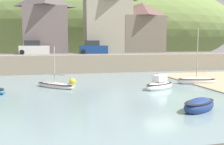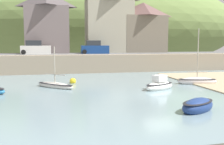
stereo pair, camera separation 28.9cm
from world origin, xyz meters
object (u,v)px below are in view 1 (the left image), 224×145
object	(u,v)px
waterfront_building_right	(141,27)
sailboat_far_left	(199,106)
waterfront_building_left	(45,21)
sailboat_white_hull	(55,85)
sailboat_nearest_shore	(196,81)
parked_car_near_slipway	(34,48)
parked_car_by_wall	(93,48)
sailboat_tall_mast	(159,85)
waterfront_building_centre	(107,19)
mooring_buoy	(72,81)

from	to	relation	value
waterfront_building_right	sailboat_far_left	bearing A→B (deg)	-102.70
waterfront_building_left	sailboat_far_left	world-z (taller)	waterfront_building_left
waterfront_building_left	waterfront_building_right	world-z (taller)	waterfront_building_left
sailboat_white_hull	sailboat_nearest_shore	bearing A→B (deg)	42.77
sailboat_white_hull	sailboat_far_left	bearing A→B (deg)	-5.84
parked_car_near_slipway	parked_car_by_wall	world-z (taller)	same
sailboat_nearest_shore	sailboat_tall_mast	size ratio (longest dim) A/B	1.64
sailboat_nearest_shore	parked_car_by_wall	xyz separation A→B (m)	(-7.66, 16.32, 2.91)
waterfront_building_right	sailboat_white_hull	xyz separation A→B (m)	(-15.11, -20.04, -6.46)
sailboat_nearest_shore	parked_car_near_slipway	world-z (taller)	sailboat_nearest_shore
waterfront_building_centre	sailboat_nearest_shore	size ratio (longest dim) A/B	1.95
parked_car_near_slipway	parked_car_by_wall	distance (m)	8.50
sailboat_white_hull	sailboat_nearest_shore	distance (m)	13.70
waterfront_building_centre	parked_car_by_wall	size ratio (longest dim) A/B	2.61
waterfront_building_left	waterfront_building_centre	distance (m)	10.00
sailboat_tall_mast	parked_car_by_wall	distance (m)	18.87
sailboat_far_left	sailboat_tall_mast	xyz separation A→B (m)	(0.65, 7.59, 0.05)
waterfront_building_left	parked_car_by_wall	world-z (taller)	waterfront_building_left
waterfront_building_right	mooring_buoy	xyz separation A→B (m)	(-13.33, -17.65, -6.48)
parked_car_near_slipway	waterfront_building_centre	bearing A→B (deg)	23.96
sailboat_far_left	parked_car_near_slipway	world-z (taller)	parked_car_near_slipway
sailboat_tall_mast	parked_car_by_wall	xyz separation A→B (m)	(-2.87, 18.43, 2.85)
sailboat_white_hull	parked_car_by_wall	distance (m)	16.93
sailboat_white_hull	waterfront_building_right	bearing A→B (deg)	99.04
mooring_buoy	sailboat_tall_mast	bearing A→B (deg)	-36.62
waterfront_building_centre	waterfront_building_right	world-z (taller)	waterfront_building_centre
parked_car_by_wall	waterfront_building_left	bearing A→B (deg)	149.48
waterfront_building_centre	sailboat_far_left	world-z (taller)	waterfront_building_centre
sailboat_white_hull	sailboat_tall_mast	bearing A→B (deg)	27.99
waterfront_building_left	sailboat_far_left	distance (m)	32.62
sailboat_nearest_shore	sailboat_tall_mast	world-z (taller)	sailboat_nearest_shore
sailboat_nearest_shore	waterfront_building_right	bearing A→B (deg)	100.40
sailboat_tall_mast	parked_car_by_wall	world-z (taller)	parked_car_by_wall
sailboat_far_left	parked_car_by_wall	distance (m)	26.28
sailboat_nearest_shore	parked_car_by_wall	bearing A→B (deg)	129.49
waterfront_building_left	waterfront_building_centre	world-z (taller)	waterfront_building_centre
sailboat_far_left	sailboat_tall_mast	size ratio (longest dim) A/B	0.91
parked_car_near_slipway	mooring_buoy	xyz separation A→B (m)	(4.26, -13.15, -3.01)
sailboat_far_left	parked_car_by_wall	xyz separation A→B (m)	(-2.22, 26.03, 2.90)
waterfront_building_left	parked_car_by_wall	size ratio (longest dim) A/B	2.33
sailboat_far_left	mooring_buoy	xyz separation A→B (m)	(-6.45, 12.87, -0.11)
waterfront_building_left	sailboat_tall_mast	size ratio (longest dim) A/B	2.85
sailboat_nearest_shore	parked_car_by_wall	size ratio (longest dim) A/B	1.34
sailboat_far_left	sailboat_nearest_shore	bearing A→B (deg)	27.95
parked_car_near_slipway	parked_car_by_wall	xyz separation A→B (m)	(8.50, 0.00, 0.00)
sailboat_white_hull	mooring_buoy	size ratio (longest dim) A/B	5.99
mooring_buoy	sailboat_far_left	bearing A→B (deg)	-63.38
sailboat_far_left	mooring_buoy	distance (m)	14.40
waterfront_building_centre	sailboat_tall_mast	size ratio (longest dim) A/B	3.20
sailboat_tall_mast	parked_car_near_slipway	size ratio (longest dim) A/B	0.82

